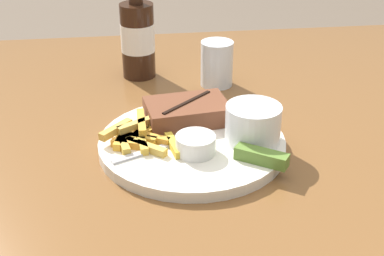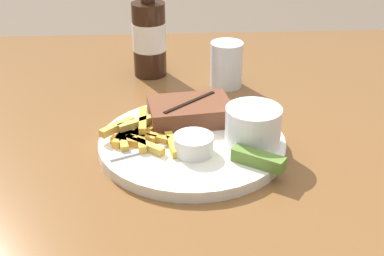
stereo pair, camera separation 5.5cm
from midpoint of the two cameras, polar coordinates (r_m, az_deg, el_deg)
The scene contains 11 objects.
dining_table at distance 0.90m, azimuth 1.76°, elevation -6.05°, with size 1.38×1.18×0.74m.
dinner_plate at distance 0.86m, azimuth 1.84°, elevation -1.74°, with size 0.30×0.30×0.02m.
steak_portion at distance 0.90m, azimuth 1.62°, elevation 1.76°, with size 0.15×0.11×0.04m.
fries_pile at distance 0.85m, azimuth -3.95°, elevation -0.76°, with size 0.13×0.14×0.02m.
coleslaw_cup at distance 0.84m, azimuth 8.43°, elevation 0.40°, with size 0.09×0.09×0.06m.
dipping_sauce_cup at distance 0.81m, azimuth 2.32°, elevation -1.70°, with size 0.06×0.06×0.03m.
pickle_spear at distance 0.79m, azimuth 9.07°, elevation -3.34°, with size 0.08×0.06×0.02m.
fork_utensil at distance 0.82m, azimuth -2.95°, elevation -2.35°, with size 0.13×0.07×0.00m.
knife_utensil at distance 0.88m, azimuth 0.72°, elevation 0.02°, with size 0.09×0.16×0.01m.
beer_bottle at distance 1.12m, azimuth -3.17°, elevation 9.93°, with size 0.07×0.07×0.25m.
drinking_glass at distance 1.08m, azimuth 5.16°, elevation 6.75°, with size 0.06×0.06×0.09m.
Camera 2 is at (-0.04, -0.74, 1.17)m, focal length 50.00 mm.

